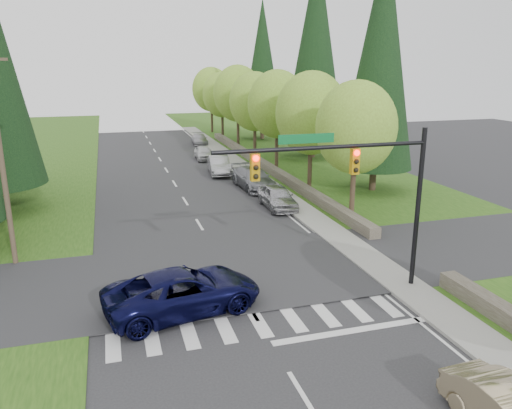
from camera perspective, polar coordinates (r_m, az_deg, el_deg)
name	(u,v)px	position (r m, az deg, el deg)	size (l,w,h in m)	color
ground	(290,374)	(16.24, 3.92, -18.78)	(120.00, 120.00, 0.00)	#28282B
grass_east	(360,191)	(38.17, 11.81, 1.52)	(14.00, 110.00, 0.06)	#264C14
cross_street	(229,273)	(22.97, -3.10, -7.87)	(120.00, 8.00, 0.10)	#28282B
sidewalk_east	(274,190)	(37.55, 2.12, 1.67)	(1.80, 80.00, 0.13)	gray
curb_east	(264,191)	(37.30, 0.88, 1.58)	(0.20, 80.00, 0.13)	gray
stone_wall_north	(264,165)	(45.43, 0.93, 4.52)	(0.70, 40.00, 0.70)	#4C4438
traffic_signal	(358,177)	(19.77, 11.57, 3.12)	(8.70, 0.37, 6.80)	black
utility_pole	(1,158)	(25.26, -27.12, 4.78)	(1.60, 0.24, 10.00)	#473828
decid_tree_0	(356,128)	(30.19, 11.36, 8.60)	(4.80, 4.80, 8.37)	#38281C
decid_tree_1	(311,113)	(36.50, 6.36, 10.32)	(5.20, 5.20, 8.80)	#38281C
decid_tree_2	(277,104)	(42.94, 2.43, 11.38)	(5.00, 5.00, 8.82)	#38281C
decid_tree_3	(255,102)	(49.64, -0.13, 11.68)	(5.00, 5.00, 8.55)	#38281C
decid_tree_4	(238,94)	(56.38, -2.10, 12.56)	(5.40, 5.40, 9.18)	#38281C
decid_tree_5	(222,95)	(63.15, -3.91, 12.40)	(4.80, 4.80, 8.30)	#38281C
decid_tree_6	(211,89)	(69.99, -5.13, 12.97)	(5.20, 5.20, 8.86)	#38281C
conifer_e_a	(381,55)	(37.55, 14.07, 16.21)	(5.44, 5.44, 17.80)	#38281C
conifer_e_b	(316,47)	(50.56, 6.82, 17.46)	(6.12, 6.12, 19.80)	#38281C
conifer_e_c	(262,63)	(63.35, 0.73, 15.84)	(5.10, 5.10, 16.80)	#38281C
suv_navy	(183,291)	(19.52, -8.30, -9.79)	(2.77, 6.01, 1.67)	black
parked_car_a	(277,197)	(32.91, 2.45, 0.89)	(1.79, 4.46, 1.52)	#A2A1A6
parked_car_b	(253,178)	(38.13, -0.30, 3.02)	(2.21, 5.44, 1.58)	gray
parked_car_c	(219,165)	(43.29, -4.25, 4.50)	(1.65, 4.74, 1.56)	#A09FA4
parked_car_d	(203,153)	(50.22, -6.02, 5.89)	(1.57, 3.90, 1.33)	silver
parked_car_e	(200,139)	(59.98, -6.46, 7.43)	(1.71, 4.21, 1.22)	#A2A1A6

